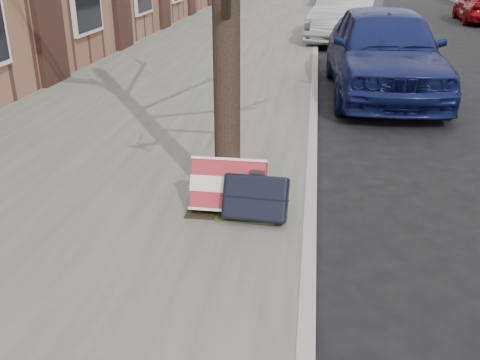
# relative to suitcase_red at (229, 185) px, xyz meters

# --- Properties ---
(ground) EXTENTS (120.00, 120.00, 0.00)m
(ground) POSITION_rel_suitcase_red_xyz_m (2.03, -0.99, -0.39)
(ground) COLOR black
(ground) RESTS_ON ground
(near_sidewalk) EXTENTS (5.00, 70.00, 0.12)m
(near_sidewalk) POSITION_rel_suitcase_red_xyz_m (-1.67, 14.01, -0.33)
(near_sidewalk) COLOR slate
(near_sidewalk) RESTS_ON ground
(dirt_patch) EXTENTS (0.85, 0.85, 0.02)m
(dirt_patch) POSITION_rel_suitcase_red_xyz_m (0.03, 0.21, -0.26)
(dirt_patch) COLOR black
(dirt_patch) RESTS_ON near_sidewalk
(suitcase_red) EXTENTS (0.70, 0.39, 0.54)m
(suitcase_red) POSITION_rel_suitcase_red_xyz_m (0.00, 0.00, 0.00)
(suitcase_red) COLOR maroon
(suitcase_red) RESTS_ON near_sidewalk
(suitcase_navy) EXTENTS (0.62, 0.38, 0.47)m
(suitcase_navy) POSITION_rel_suitcase_red_xyz_m (0.27, -0.16, -0.04)
(suitcase_navy) COLOR black
(suitcase_navy) RESTS_ON near_sidewalk
(car_near_front) EXTENTS (2.02, 4.71, 1.59)m
(car_near_front) POSITION_rel_suitcase_red_xyz_m (1.97, 5.41, 0.40)
(car_near_front) COLOR #101749
(car_near_front) RESTS_ON ground
(car_near_mid) EXTENTS (2.43, 4.76, 1.50)m
(car_near_mid) POSITION_rel_suitcase_red_xyz_m (1.65, 11.78, 0.36)
(car_near_mid) COLOR #A1A3A7
(car_near_mid) RESTS_ON ground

